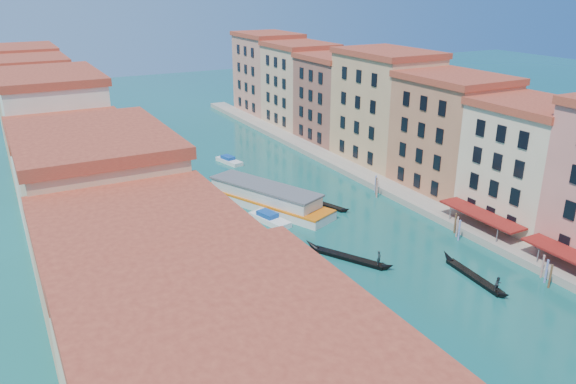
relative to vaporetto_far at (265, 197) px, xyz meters
name	(u,v)px	position (x,y,z in m)	size (l,w,h in m)	color
left_bank_palazzos	(66,167)	(-27.18, 2.71, 8.17)	(12.80, 128.40, 21.00)	beige
right_bank_palazzos	(406,119)	(28.82, 3.03, 8.21)	(12.80, 128.40, 21.00)	#994A32
quay	(365,177)	(20.82, 3.03, -1.03)	(4.00, 140.00, 1.00)	gray
mooring_poles_right	(526,262)	(17.92, -33.17, -0.23)	(1.44, 54.24, 3.20)	#4F351B
vaporetto_far	(265,197)	(0.00, 0.00, 0.00)	(13.75, 23.07, 3.40)	silver
gondola_fore	(348,256)	(1.40, -20.69, -1.11)	(6.97, 11.36, 2.50)	black
gondola_right	(476,276)	(11.50, -31.73, -1.09)	(1.89, 11.60, 2.31)	black
gondola_far	(321,203)	(7.86, -3.43, -1.21)	(4.58, 10.73, 1.58)	black
motorboat_mid	(269,218)	(-2.10, -5.74, -0.97)	(3.86, 7.28, 1.44)	white
motorboat_far	(229,160)	(3.58, 23.01, -1.03)	(3.35, 6.56, 1.30)	white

